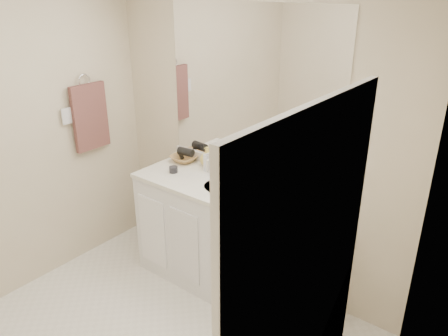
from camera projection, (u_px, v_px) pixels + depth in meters
wall_back at (250, 137)px, 3.31m from camera, size 2.60×0.02×2.40m
wall_right at (338, 296)px, 1.63m from camera, size 0.02×2.60×2.40m
vanity_cabinet at (228, 239)px, 3.41m from camera, size 1.50×0.55×0.85m
countertop at (228, 189)px, 3.24m from camera, size 1.52×0.57×0.03m
backsplash at (248, 171)px, 3.40m from camera, size 1.52×0.03×0.08m
sink_basin at (226, 189)px, 3.22m from camera, size 0.37×0.37×0.02m
faucet at (241, 173)px, 3.33m from camera, size 0.02×0.02×0.11m
mirror at (251, 90)px, 3.16m from camera, size 1.48×0.01×1.20m
blue_mug at (218, 169)px, 3.40m from camera, size 0.08×0.08×0.11m
tan_cup at (259, 184)px, 3.17m from camera, size 0.07×0.07×0.09m
toothbrush at (261, 171)px, 3.13m from camera, size 0.02×0.04×0.19m
mouthwash_bottle at (277, 182)px, 3.07m from camera, size 0.10×0.10×0.21m
soap_dish at (258, 208)px, 2.92m from camera, size 0.12×0.10×0.01m
green_soap at (258, 205)px, 2.91m from camera, size 0.08×0.06×0.03m
orange_comb at (223, 202)px, 3.00m from camera, size 0.11×0.03×0.00m
dark_jar at (173, 170)px, 3.47m from camera, size 0.09×0.09×0.05m
extra_white_bottle at (206, 163)px, 3.48m from camera, size 0.05×0.05×0.14m
soap_bottle_white at (223, 160)px, 3.44m from camera, size 0.08×0.08×0.21m
soap_bottle_cream at (209, 161)px, 3.49m from camera, size 0.09×0.09×0.15m
soap_bottle_yellow at (207, 156)px, 3.58m from camera, size 0.15×0.15×0.16m
wicker_basket at (184, 158)px, 3.69m from camera, size 0.22×0.22×0.05m
hair_dryer at (186, 152)px, 3.65m from camera, size 0.14×0.08×0.07m
towel_ring at (84, 81)px, 3.50m from camera, size 0.01×0.11×0.11m
hand_towel at (90, 117)px, 3.61m from camera, size 0.04×0.32×0.55m
switch_plate at (67, 116)px, 3.46m from camera, size 0.01×0.08×0.13m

